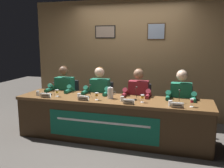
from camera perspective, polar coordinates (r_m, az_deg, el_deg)
name	(u,v)px	position (r m, az deg, el deg)	size (l,w,h in m)	color
ground_plane	(112,138)	(4.48, 0.00, -12.47)	(12.00, 12.00, 0.00)	#4C4742
wall_back_panelled	(130,59)	(5.54, 4.27, 5.80)	(4.55, 0.14, 2.60)	#937047
conference_table	(110,113)	(4.21, -0.45, -6.69)	(3.35, 0.78, 0.73)	brown
chair_far_left	(68,102)	(5.26, -10.23, -4.22)	(0.44, 0.44, 0.89)	black
panelist_far_left	(63,91)	(5.02, -11.35, -1.71)	(0.51, 0.48, 1.22)	black
nameplate_far_left	(46,95)	(4.45, -15.20, -2.55)	(0.20, 0.06, 0.08)	white
juice_glass_far_left	(57,92)	(4.47, -12.65, -1.77)	(0.06, 0.06, 0.12)	white
water_cup_far_left	(38,94)	(4.64, -16.87, -2.13)	(0.06, 0.06, 0.08)	silver
microphone_far_left	(51,90)	(4.67, -13.92, -1.44)	(0.06, 0.17, 0.22)	black
chair_center_left	(102,105)	(4.97, -2.33, -4.92)	(0.44, 0.44, 0.89)	black
panelist_center_left	(99,94)	(4.72, -3.14, -2.29)	(0.51, 0.48, 1.22)	black
nameplate_center_left	(83,98)	(4.12, -6.73, -3.25)	(0.19, 0.06, 0.08)	white
juice_glass_center_left	(97,95)	(4.12, -3.60, -2.54)	(0.06, 0.06, 0.12)	white
water_cup_center_left	(79,96)	(4.27, -7.67, -2.81)	(0.06, 0.06, 0.08)	silver
microphone_center_left	(89,93)	(4.33, -5.45, -2.10)	(0.06, 0.17, 0.22)	black
chair_center_right	(139,108)	(4.78, 6.38, -5.58)	(0.44, 0.44, 0.89)	black
panelist_center_right	(138,96)	(4.52, 6.00, -2.88)	(0.51, 0.48, 1.22)	black
nameplate_center_right	(129,102)	(3.87, 3.86, -4.10)	(0.18, 0.06, 0.08)	white
juice_glass_center_right	(142,97)	(3.99, 7.07, -3.05)	(0.06, 0.06, 0.12)	white
water_cup_center_right	(122,99)	(4.03, 2.39, -3.51)	(0.06, 0.06, 0.08)	silver
microphone_center_right	(136,95)	(4.15, 5.52, -2.65)	(0.06, 0.17, 0.22)	black
chair_far_right	(180,111)	(4.72, 15.58, -6.13)	(0.44, 0.44, 0.89)	black
panelist_far_right	(181,99)	(4.45, 15.70, -3.43)	(0.51, 0.48, 1.22)	black
nameplate_far_right	(177,105)	(3.79, 14.94, -4.75)	(0.18, 0.06, 0.08)	white
juice_glass_far_right	(192,101)	(3.88, 18.09, -3.85)	(0.06, 0.06, 0.12)	white
water_cup_far_right	(170,104)	(3.86, 13.40, -4.44)	(0.06, 0.06, 0.08)	silver
microphone_far_right	(179,99)	(4.02, 15.33, -3.40)	(0.06, 0.17, 0.22)	black
water_pitcher_central	(110,93)	(4.22, -0.36, -2.10)	(0.15, 0.10, 0.21)	silver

